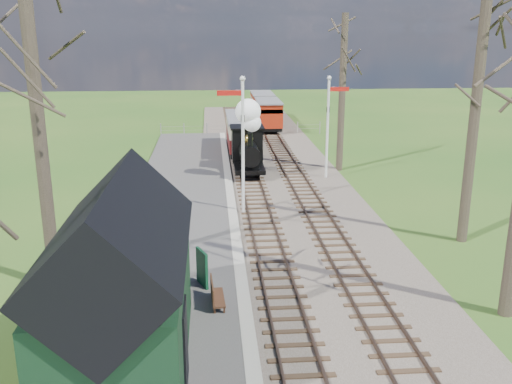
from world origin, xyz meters
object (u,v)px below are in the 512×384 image
station_shed (121,286)px  coach (242,132)px  semaphore_near (241,136)px  red_carriage_b (262,105)px  semaphore_far (329,120)px  bench (215,294)px  sign_board (202,268)px  locomotive (248,141)px  red_carriage_a (268,114)px  person (181,315)px

station_shed → coach: bearing=80.3°
semaphore_near → red_carriage_b: semaphore_near is taller
coach → semaphore_far: bearing=-58.2°
bench → semaphore_far: bearing=66.8°
bench → red_carriage_b: bearing=82.6°
semaphore_near → coach: 13.26m
semaphore_near → sign_board: 8.37m
semaphore_near → red_carriage_b: bearing=82.9°
locomotive → coach: bearing=89.9°
red_carriage_a → person: size_ratio=3.33×
station_shed → semaphore_far: semaphore_far is taller
semaphore_far → person: 18.69m
red_carriage_a → person: red_carriage_a is taller
locomotive → coach: size_ratio=0.62×
sign_board → red_carriage_a: bearing=80.1°
red_carriage_a → semaphore_far: bearing=-83.5°
sign_board → person: bearing=-98.8°
station_shed → person: size_ratio=4.38×
semaphore_near → bench: 9.67m
red_carriage_a → sign_board: size_ratio=4.03×
semaphore_near → sign_board: size_ratio=5.23×
locomotive → red_carriage_b: 20.13m
semaphore_near → semaphore_far: 7.91m
station_shed → semaphore_far: bearing=64.3°
locomotive → red_carriage_a: size_ratio=0.91×
station_shed → person: bearing=37.0°
bench → person: size_ratio=0.91×
station_shed → semaphore_near: semaphore_near is taller
coach → person: (-2.98, -24.07, -0.57)m
coach → person: 24.26m
person → station_shed: bearing=131.9°
station_shed → sign_board: (1.83, 4.31, -1.47)m
station_shed → locomotive: (4.29, 19.00, -0.24)m
sign_board → person: 3.36m
red_carriage_a → semaphore_near: bearing=-98.9°
red_carriage_b → semaphore_near: bearing=-97.1°
bench → person: bearing=-114.9°
station_shed → semaphore_near: (3.53, 12.00, 1.35)m
sign_board → semaphore_near: bearing=77.6°
red_carriage_a → bench: bearing=-98.7°
semaphore_near → sign_board: (-1.69, -7.69, -2.83)m
red_carriage_b → red_carriage_a: bearing=-90.0°
coach → station_shed: bearing=-99.7°
red_carriage_b → sign_board: 35.01m
person → semaphore_far: bearing=-18.5°
locomotive → station_shed: bearing=-102.7°
semaphore_far → sign_board: (-6.84, -13.69, -2.56)m
red_carriage_a → bench: size_ratio=3.66×
red_carriage_b → person: (-5.58, -37.96, -0.50)m
station_shed → sign_board: 4.91m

